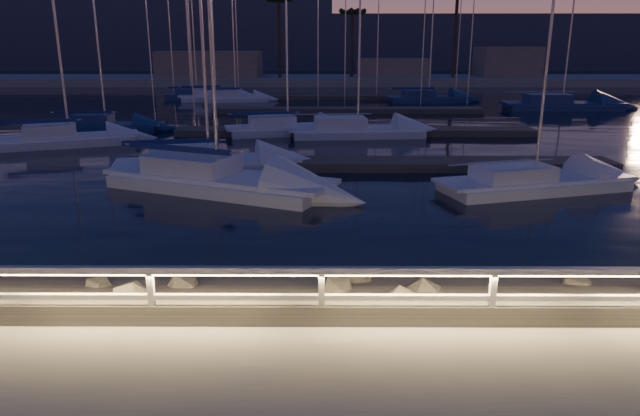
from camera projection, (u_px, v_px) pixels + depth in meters
The scene contains 21 objects.
ground at pixel (434, 323), 10.15m from camera, with size 400.00×400.00×0.00m, color #9C978D.
harbor_water at pixel (351, 129), 40.42m from camera, with size 400.00×440.00×0.60m.
guard_rail at pixel (432, 283), 9.93m from camera, with size 44.11×0.12×1.06m.
riprap at pixel (392, 295), 11.88m from camera, with size 31.26×2.42×1.25m.
floating_docks at pixel (350, 118), 41.50m from camera, with size 22.00×36.00×0.40m.
far_shore at pixel (336, 77), 81.24m from camera, with size 160.00×14.00×5.20m.
palm_left at pixel (279, 3), 76.60m from camera, with size 3.00×3.00×11.20m.
palm_center at pixel (352, 14), 77.88m from camera, with size 3.00×3.00×9.70m.
distant_hills at pixel (240, 45), 137.46m from camera, with size 230.00×37.50×18.00m.
sailboat_b at pixel (204, 162), 24.83m from camera, with size 8.18×4.02×13.44m.
sailboat_c at pixel (213, 178), 21.85m from camera, with size 9.38×5.97×15.52m.
sailboat_d at pixel (530, 181), 21.65m from camera, with size 7.96×4.27×12.97m.
sailboat_e at pixel (66, 138), 31.34m from camera, with size 7.45×4.64×12.41m.
sailboat_f at pixel (285, 127), 35.31m from camera, with size 7.92×3.99×13.00m.
sailboat_g at pixel (354, 129), 34.44m from camera, with size 8.61×3.29×14.28m.
sailboat_i at pixel (214, 96), 56.33m from camera, with size 7.58×3.58×12.52m.
sailboat_j at pixel (103, 125), 36.39m from camera, with size 7.06×2.45×11.85m.
sailboat_k at pixel (426, 98), 55.19m from camera, with size 8.33×3.25×13.79m.
sailboat_l at pixel (559, 104), 48.94m from camera, with size 10.20×3.30×17.09m.
sailboat_m at pixel (234, 98), 55.51m from camera, with size 6.78×3.31×11.19m.
sailboat_n at pixel (195, 96), 57.88m from camera, with size 6.74×2.44×11.26m.
Camera 1 is at (-1.98, -9.20, 4.77)m, focal length 32.00 mm.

